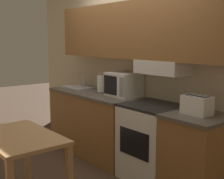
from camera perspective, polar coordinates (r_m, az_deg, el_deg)
ground_plane at (r=4.47m, az=5.28°, el=-12.78°), size 16.00×16.00×0.00m
wall_back at (r=4.10m, az=5.03°, el=7.05°), size 5.27×0.38×2.55m
lower_counter_main at (r=4.60m, az=-3.05°, el=-6.10°), size 1.60×0.64×0.91m
lower_counter_right_stub at (r=3.40m, az=15.41°, el=-12.01°), size 0.61×0.64×0.91m
stove_range at (r=3.78m, az=7.40°, el=-9.56°), size 0.67×0.61×0.91m
microwave at (r=4.17m, az=2.18°, el=0.94°), size 0.42×0.36×0.32m
toaster at (r=3.25m, az=15.27°, el=-2.78°), size 0.30×0.19×0.19m
sink_basin at (r=4.89m, az=-6.36°, el=0.44°), size 0.50×0.33×0.27m
paper_towel_roll at (r=4.47m, az=-2.02°, el=0.98°), size 0.13×0.13×0.24m
dining_table at (r=3.26m, az=-16.58°, el=-9.97°), size 1.02×0.64×0.74m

